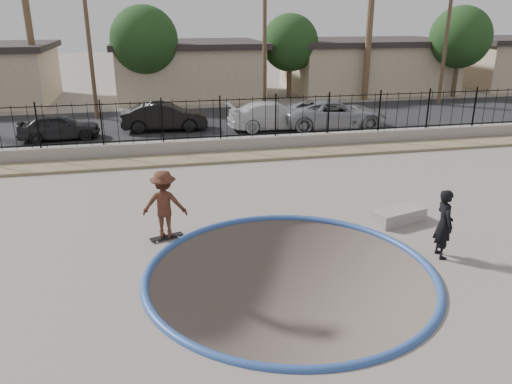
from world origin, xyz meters
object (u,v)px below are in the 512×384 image
at_px(concrete_ledge, 398,216).
at_px(car_a, 59,126).
at_px(videographer, 444,224).
at_px(car_b, 165,117).
at_px(skater, 165,207).
at_px(car_c, 274,115).
at_px(car_d, 334,114).
at_px(skateboard, 167,237).

distance_m(concrete_ledge, car_a, 17.04).
bearing_deg(videographer, concrete_ledge, 7.47).
bearing_deg(car_b, concrete_ledge, -152.52).
bearing_deg(concrete_ledge, skater, 177.88).
relative_size(car_c, car_d, 0.89).
distance_m(concrete_ledge, car_b, 15.02).
bearing_deg(car_a, skater, -164.81).
xyz_separation_m(videographer, concrete_ledge, (0.00, 2.27, -0.70)).
bearing_deg(car_b, videographer, -155.68).
bearing_deg(car_d, skateboard, 145.79).
xyz_separation_m(skater, car_c, (6.20, 12.56, -0.18)).
height_order(car_a, car_d, car_d).
distance_m(car_a, car_c, 10.74).
height_order(skateboard, concrete_ledge, concrete_ledge).
xyz_separation_m(car_b, car_c, (5.65, -0.84, -0.01)).
relative_size(skater, car_c, 0.38).
bearing_deg(car_c, videographer, -179.84).
relative_size(concrete_ledge, car_a, 0.42).
bearing_deg(concrete_ledge, car_a, 131.73).
bearing_deg(skater, car_b, -81.08).
height_order(skateboard, car_b, car_b).
distance_m(car_c, car_d, 3.22).
height_order(car_b, car_d, car_d).
relative_size(skater, car_d, 0.34).
xyz_separation_m(car_c, car_d, (3.18, -0.52, 0.05)).
relative_size(skater, car_a, 0.49).
distance_m(skater, skateboard, 0.87).
bearing_deg(skateboard, concrete_ledge, -19.84).
bearing_deg(videographer, skateboard, 77.15).
height_order(videographer, car_a, videographer).
height_order(skateboard, car_d, car_d).
bearing_deg(car_b, skateboard, -179.47).
height_order(skateboard, car_a, car_a).
relative_size(skateboard, car_b, 0.22).
xyz_separation_m(concrete_ledge, car_b, (-6.25, 13.65, 0.56)).
xyz_separation_m(skater, concrete_ledge, (6.80, -0.25, -0.73)).
height_order(videographer, car_b, videographer).
bearing_deg(videographer, car_b, 28.90).
xyz_separation_m(skater, car_b, (0.55, 13.40, -0.18)).
distance_m(skater, car_a, 13.27).
height_order(skater, car_c, skater).
bearing_deg(car_a, skateboard, -164.81).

